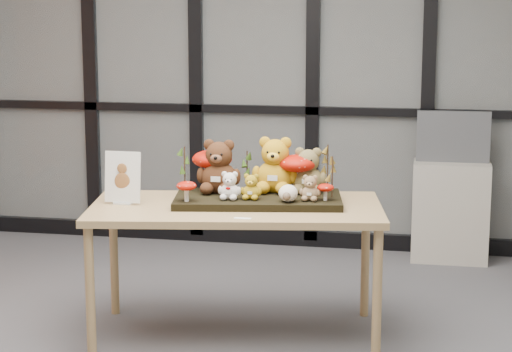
% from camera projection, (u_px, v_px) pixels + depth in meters
% --- Properties ---
extents(room_shell, '(5.00, 5.00, 5.00)m').
position_uv_depth(room_shell, '(156.00, 37.00, 4.54)').
color(room_shell, '#B8B6AE').
rests_on(room_shell, floor).
extents(glass_partition, '(4.90, 0.06, 2.78)m').
position_uv_depth(glass_partition, '(254.00, 61.00, 6.97)').
color(glass_partition, '#2D383F').
rests_on(glass_partition, floor).
extents(display_table, '(1.71, 1.05, 0.75)m').
position_uv_depth(display_table, '(236.00, 217.00, 5.10)').
color(display_table, '#A17D57').
rests_on(display_table, floor).
extents(diorama_tray, '(0.98, 0.60, 0.04)m').
position_uv_depth(diorama_tray, '(258.00, 200.00, 5.14)').
color(diorama_tray, black).
rests_on(diorama_tray, display_table).
extents(bear_pooh_yellow, '(0.30, 0.28, 0.35)m').
position_uv_depth(bear_pooh_yellow, '(275.00, 162.00, 5.23)').
color(bear_pooh_yellow, '#C68E15').
rests_on(bear_pooh_yellow, diorama_tray).
extents(bear_brown_medium, '(0.29, 0.27, 0.33)m').
position_uv_depth(bear_brown_medium, '(219.00, 163.00, 5.21)').
color(bear_brown_medium, '#412312').
rests_on(bear_brown_medium, diorama_tray).
extents(bear_tan_back, '(0.24, 0.23, 0.28)m').
position_uv_depth(bear_tan_back, '(308.00, 168.00, 5.22)').
color(bear_tan_back, olive).
rests_on(bear_tan_back, diorama_tray).
extents(bear_small_yellow, '(0.13, 0.13, 0.16)m').
position_uv_depth(bear_small_yellow, '(251.00, 185.00, 5.05)').
color(bear_small_yellow, '#AB8817').
rests_on(bear_small_yellow, diorama_tray).
extents(bear_white_bow, '(0.15, 0.14, 0.17)m').
position_uv_depth(bear_white_bow, '(230.00, 184.00, 5.04)').
color(bear_white_bow, white).
rests_on(bear_white_bow, diorama_tray).
extents(bear_beige_small, '(0.13, 0.12, 0.15)m').
position_uv_depth(bear_beige_small, '(310.00, 186.00, 5.01)').
color(bear_beige_small, '#8D6D4C').
rests_on(bear_beige_small, diorama_tray).
extents(plush_cream_hedgehog, '(0.09, 0.08, 0.10)m').
position_uv_depth(plush_cream_hedgehog, '(288.00, 192.00, 4.98)').
color(plush_cream_hedgehog, white).
rests_on(plush_cream_hedgehog, diorama_tray).
extents(mushroom_back_left, '(0.23, 0.23, 0.25)m').
position_uv_depth(mushroom_back_left, '(212.00, 168.00, 5.29)').
color(mushroom_back_left, '#A31005').
rests_on(mushroom_back_left, diorama_tray).
extents(mushroom_back_right, '(0.21, 0.21, 0.24)m').
position_uv_depth(mushroom_back_right, '(297.00, 172.00, 5.22)').
color(mushroom_back_right, '#A31005').
rests_on(mushroom_back_right, diorama_tray).
extents(mushroom_front_left, '(0.11, 0.11, 0.12)m').
position_uv_depth(mushroom_front_left, '(186.00, 190.00, 4.99)').
color(mushroom_front_left, '#A31005').
rests_on(mushroom_front_left, diorama_tray).
extents(mushroom_front_right, '(0.09, 0.09, 0.10)m').
position_uv_depth(mushroom_front_right, '(325.00, 191.00, 5.02)').
color(mushroom_front_right, '#A31005').
rests_on(mushroom_front_right, diorama_tray).
extents(sprig_green_far_left, '(0.05, 0.05, 0.26)m').
position_uv_depth(sprig_green_far_left, '(185.00, 169.00, 5.24)').
color(sprig_green_far_left, '#1A340B').
rests_on(sprig_green_far_left, diorama_tray).
extents(sprig_green_mid_left, '(0.05, 0.05, 0.25)m').
position_uv_depth(sprig_green_mid_left, '(210.00, 169.00, 5.29)').
color(sprig_green_mid_left, '#1A340B').
rests_on(sprig_green_mid_left, diorama_tray).
extents(sprig_dry_far_right, '(0.05, 0.05, 0.28)m').
position_uv_depth(sprig_dry_far_right, '(328.00, 169.00, 5.20)').
color(sprig_dry_far_right, brown).
rests_on(sprig_dry_far_right, diorama_tray).
extents(sprig_dry_mid_right, '(0.05, 0.05, 0.23)m').
position_uv_depth(sprig_dry_mid_right, '(332.00, 177.00, 5.09)').
color(sprig_dry_mid_right, brown).
rests_on(sprig_dry_mid_right, diorama_tray).
extents(sprig_green_centre, '(0.05, 0.05, 0.23)m').
position_uv_depth(sprig_green_centre, '(247.00, 170.00, 5.30)').
color(sprig_green_centre, '#1A340B').
rests_on(sprig_green_centre, diorama_tray).
extents(sign_holder, '(0.21, 0.06, 0.29)m').
position_uv_depth(sign_holder, '(123.00, 180.00, 5.10)').
color(sign_holder, silver).
rests_on(sign_holder, display_table).
extents(label_card, '(0.09, 0.03, 0.00)m').
position_uv_depth(label_card, '(243.00, 218.00, 4.78)').
color(label_card, white).
rests_on(label_card, display_table).
extents(cabinet, '(0.54, 0.32, 0.72)m').
position_uv_depth(cabinet, '(450.00, 211.00, 6.69)').
color(cabinet, '#A6A194').
rests_on(cabinet, floor).
extents(monitor, '(0.52, 0.05, 0.37)m').
position_uv_depth(monitor, '(453.00, 137.00, 6.61)').
color(monitor, '#505358').
rests_on(monitor, cabinet).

